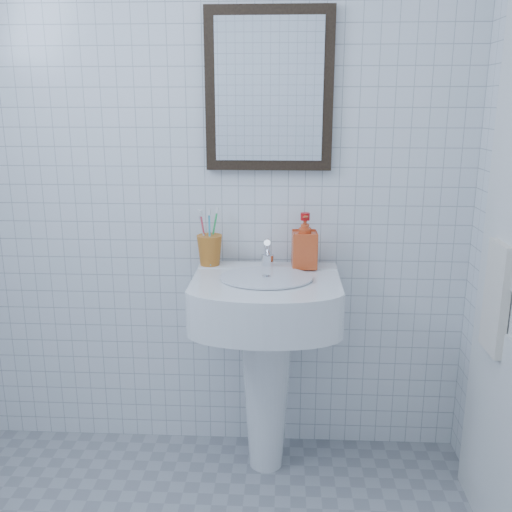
{
  "coord_description": "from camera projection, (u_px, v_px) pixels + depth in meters",
  "views": [
    {
      "loc": [
        0.33,
        -1.13,
        1.5
      ],
      "look_at": [
        0.23,
        0.86,
        0.96
      ],
      "focal_mm": 40.0,
      "sensor_mm": 36.0,
      "label": 1
    }
  ],
  "objects": [
    {
      "name": "wall_back",
      "position": [
        205.0,
        167.0,
        2.33
      ],
      "size": [
        2.2,
        0.02,
        2.5
      ],
      "primitive_type": "cube",
      "color": "white",
      "rests_on": "ground"
    },
    {
      "name": "washbasin",
      "position": [
        266.0,
        340.0,
        2.28
      ],
      "size": [
        0.56,
        0.41,
        0.87
      ],
      "color": "white",
      "rests_on": "ground"
    },
    {
      "name": "faucet",
      "position": [
        267.0,
        255.0,
        2.3
      ],
      "size": [
        0.05,
        0.11,
        0.12
      ],
      "color": "white",
      "rests_on": "washbasin"
    },
    {
      "name": "toothbrush_cup",
      "position": [
        210.0,
        250.0,
        2.32
      ],
      "size": [
        0.12,
        0.12,
        0.12
      ],
      "primitive_type": null,
      "rotation": [
        0.0,
        0.0,
        0.19
      ],
      "color": "#C06A20",
      "rests_on": "washbasin"
    },
    {
      "name": "soap_dispenser",
      "position": [
        305.0,
        241.0,
        2.28
      ],
      "size": [
        0.1,
        0.11,
        0.22
      ],
      "primitive_type": "imported",
      "rotation": [
        0.0,
        0.0,
        0.06
      ],
      "color": "red",
      "rests_on": "washbasin"
    },
    {
      "name": "wall_mirror",
      "position": [
        269.0,
        90.0,
        2.22
      ],
      "size": [
        0.5,
        0.04,
        0.62
      ],
      "color": "black",
      "rests_on": "wall_back"
    },
    {
      "name": "towel_ring",
      "position": [
        509.0,
        246.0,
        1.85
      ],
      "size": [
        0.01,
        0.18,
        0.18
      ],
      "primitive_type": "torus",
      "rotation": [
        0.0,
        1.57,
        0.0
      ],
      "color": "white",
      "rests_on": "wall_right"
    },
    {
      "name": "hand_towel",
      "position": [
        496.0,
        298.0,
        1.9
      ],
      "size": [
        0.03,
        0.16,
        0.38
      ],
      "primitive_type": "cube",
      "color": "silver",
      "rests_on": "towel_ring"
    }
  ]
}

